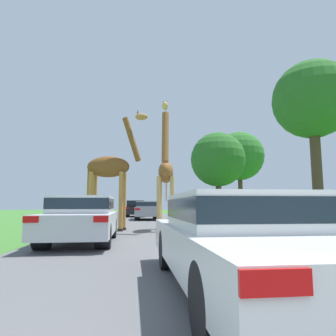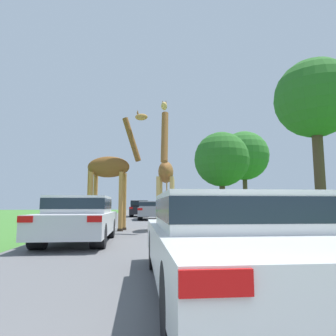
{
  "view_description": "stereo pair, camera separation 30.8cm",
  "coord_description": "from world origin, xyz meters",
  "px_view_note": "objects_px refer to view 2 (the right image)",
  "views": [
    {
      "loc": [
        -0.74,
        0.52,
        1.06
      ],
      "look_at": [
        0.81,
        13.58,
        2.71
      ],
      "focal_mm": 32.0,
      "sensor_mm": 36.0,
      "label": 1
    },
    {
      "loc": [
        -0.44,
        0.49,
        1.06
      ],
      "look_at": [
        0.81,
        13.58,
        2.71
      ],
      "focal_mm": 32.0,
      "sensor_mm": 36.0,
      "label": 2
    }
  ],
  "objects_px": {
    "tree_centre_back": "(222,160)",
    "tree_right_cluster": "(244,156)",
    "car_queue_right": "(150,210)",
    "car_lead_maroon": "(229,237)",
    "car_far_ahead": "(79,218)",
    "giraffe_companion": "(111,171)",
    "tree_left_edge": "(315,100)",
    "car_queue_left": "(139,208)",
    "giraffe_near_road": "(166,173)"
  },
  "relations": [
    {
      "from": "car_queue_right",
      "to": "car_far_ahead",
      "type": "xyz_separation_m",
      "value": [
        -2.54,
        -14.18,
        -0.04
      ]
    },
    {
      "from": "giraffe_near_road",
      "to": "tree_centre_back",
      "type": "xyz_separation_m",
      "value": [
        6.11,
        12.75,
        2.65
      ]
    },
    {
      "from": "giraffe_near_road",
      "to": "tree_centre_back",
      "type": "distance_m",
      "value": 14.38
    },
    {
      "from": "giraffe_near_road",
      "to": "car_lead_maroon",
      "type": "relative_size",
      "value": 1.11
    },
    {
      "from": "car_queue_left",
      "to": "car_far_ahead",
      "type": "height_order",
      "value": "car_queue_left"
    },
    {
      "from": "giraffe_companion",
      "to": "car_queue_right",
      "type": "height_order",
      "value": "giraffe_companion"
    },
    {
      "from": "giraffe_companion",
      "to": "car_lead_maroon",
      "type": "xyz_separation_m",
      "value": [
        2.41,
        -9.42,
        -1.89
      ]
    },
    {
      "from": "car_queue_left",
      "to": "tree_centre_back",
      "type": "relative_size",
      "value": 0.63
    },
    {
      "from": "car_far_ahead",
      "to": "car_queue_right",
      "type": "bearing_deg",
      "value": 79.82
    },
    {
      "from": "tree_right_cluster",
      "to": "car_queue_right",
      "type": "bearing_deg",
      "value": -138.5
    },
    {
      "from": "giraffe_near_road",
      "to": "car_lead_maroon",
      "type": "distance_m",
      "value": 9.34
    },
    {
      "from": "car_lead_maroon",
      "to": "tree_right_cluster",
      "type": "distance_m",
      "value": 31.75
    },
    {
      "from": "car_queue_right",
      "to": "car_queue_left",
      "type": "xyz_separation_m",
      "value": [
        -0.83,
        6.51,
        0.05
      ]
    },
    {
      "from": "tree_left_edge",
      "to": "car_lead_maroon",
      "type": "bearing_deg",
      "value": -127.3
    },
    {
      "from": "car_lead_maroon",
      "to": "tree_centre_back",
      "type": "relative_size",
      "value": 0.63
    },
    {
      "from": "car_queue_left",
      "to": "car_far_ahead",
      "type": "relative_size",
      "value": 1.11
    },
    {
      "from": "tree_left_edge",
      "to": "tree_centre_back",
      "type": "relative_size",
      "value": 1.12
    },
    {
      "from": "giraffe_companion",
      "to": "tree_left_edge",
      "type": "xyz_separation_m",
      "value": [
        10.11,
        0.69,
        3.85
      ]
    },
    {
      "from": "giraffe_companion",
      "to": "car_far_ahead",
      "type": "distance_m",
      "value": 4.63
    },
    {
      "from": "car_queue_left",
      "to": "car_lead_maroon",
      "type": "bearing_deg",
      "value": -87.45
    },
    {
      "from": "tree_left_edge",
      "to": "car_queue_right",
      "type": "bearing_deg",
      "value": 130.87
    },
    {
      "from": "car_queue_right",
      "to": "tree_left_edge",
      "type": "relative_size",
      "value": 0.55
    },
    {
      "from": "car_lead_maroon",
      "to": "tree_centre_back",
      "type": "distance_m",
      "value": 23.18
    },
    {
      "from": "car_lead_maroon",
      "to": "car_queue_right",
      "type": "relative_size",
      "value": 1.03
    },
    {
      "from": "car_queue_right",
      "to": "car_lead_maroon",
      "type": "bearing_deg",
      "value": -89.04
    },
    {
      "from": "giraffe_companion",
      "to": "tree_left_edge",
      "type": "height_order",
      "value": "tree_left_edge"
    },
    {
      "from": "car_lead_maroon",
      "to": "tree_right_cluster",
      "type": "relative_size",
      "value": 0.5
    },
    {
      "from": "giraffe_near_road",
      "to": "tree_left_edge",
      "type": "height_order",
      "value": "tree_left_edge"
    },
    {
      "from": "giraffe_near_road",
      "to": "car_far_ahead",
      "type": "relative_size",
      "value": 1.24
    },
    {
      "from": "car_queue_left",
      "to": "car_far_ahead",
      "type": "bearing_deg",
      "value": -94.74
    },
    {
      "from": "car_far_ahead",
      "to": "tree_left_edge",
      "type": "height_order",
      "value": "tree_left_edge"
    },
    {
      "from": "giraffe_companion",
      "to": "car_queue_left",
      "type": "height_order",
      "value": "giraffe_companion"
    },
    {
      "from": "car_queue_left",
      "to": "tree_centre_back",
      "type": "bearing_deg",
      "value": -28.68
    },
    {
      "from": "giraffe_companion",
      "to": "tree_right_cluster",
      "type": "xyz_separation_m",
      "value": [
        13.23,
        19.81,
        4.18
      ]
    },
    {
      "from": "car_queue_left",
      "to": "car_far_ahead",
      "type": "distance_m",
      "value": 20.76
    },
    {
      "from": "car_queue_right",
      "to": "tree_centre_back",
      "type": "bearing_deg",
      "value": 21.6
    },
    {
      "from": "car_queue_left",
      "to": "tree_left_edge",
      "type": "bearing_deg",
      "value": -60.71
    },
    {
      "from": "car_far_ahead",
      "to": "car_lead_maroon",
      "type": "bearing_deg",
      "value": -61.1
    },
    {
      "from": "car_lead_maroon",
      "to": "giraffe_companion",
      "type": "bearing_deg",
      "value": 104.36
    },
    {
      "from": "car_queue_left",
      "to": "car_far_ahead",
      "type": "xyz_separation_m",
      "value": [
        -1.71,
        -20.69,
        -0.09
      ]
    },
    {
      "from": "giraffe_companion",
      "to": "tree_right_cluster",
      "type": "height_order",
      "value": "tree_right_cluster"
    },
    {
      "from": "giraffe_near_road",
      "to": "car_far_ahead",
      "type": "distance_m",
      "value": 5.2
    },
    {
      "from": "car_lead_maroon",
      "to": "car_queue_left",
      "type": "relative_size",
      "value": 1.01
    },
    {
      "from": "car_queue_right",
      "to": "car_far_ahead",
      "type": "bearing_deg",
      "value": -100.18
    },
    {
      "from": "giraffe_near_road",
      "to": "car_queue_right",
      "type": "relative_size",
      "value": 1.15
    },
    {
      "from": "tree_centre_back",
      "to": "tree_right_cluster",
      "type": "bearing_deg",
      "value": 57.16
    },
    {
      "from": "car_lead_maroon",
      "to": "car_far_ahead",
      "type": "xyz_separation_m",
      "value": [
        -2.87,
        5.19,
        0.05
      ]
    },
    {
      "from": "car_far_ahead",
      "to": "tree_right_cluster",
      "type": "height_order",
      "value": "tree_right_cluster"
    },
    {
      "from": "tree_centre_back",
      "to": "giraffe_companion",
      "type": "bearing_deg",
      "value": -124.25
    },
    {
      "from": "giraffe_near_road",
      "to": "tree_left_edge",
      "type": "xyz_separation_m",
      "value": [
        7.7,
        0.94,
        3.94
      ]
    }
  ]
}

